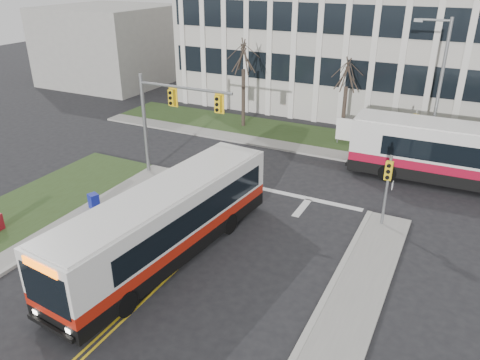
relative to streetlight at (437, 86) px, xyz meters
The scene contains 15 objects.
ground 18.81m from the streetlight, 116.37° to the right, with size 120.00×120.00×0.00m, color black.
sidewalk_cross 6.04m from the streetlight, 161.74° to the right, with size 44.00×1.60×0.14m, color #9E9B93.
building_lawn 6.23m from the streetlight, 149.29° to the left, with size 44.00×5.00×0.12m, color #2F431C.
office_building 14.15m from the streetlight, 102.38° to the left, with size 40.00×16.00×12.00m, color #B7B2A9.
building_annex 35.43m from the streetlight, 163.93° to the left, with size 12.00×12.00×8.00m, color #9E9B93.
mast_arm_signal 16.39m from the streetlight, 146.49° to the right, with size 6.11×0.38×6.20m.
signal_pole_near 9.72m from the streetlight, 95.10° to the right, with size 0.34×0.39×3.80m.
signal_pole_far 2.93m from the streetlight, 136.05° to the right, with size 0.34×0.39×3.80m.
streetlight is the anchor object (origin of this frame).
directory_sign 6.96m from the streetlight, 166.77° to the left, with size 1.50×0.12×2.00m.
tree_left 14.15m from the streetlight, behind, with size 1.80×1.80×7.70m.
tree_mid 6.36m from the streetlight, 161.65° to the left, with size 1.80×1.80×6.82m.
bus_main 18.77m from the streetlight, 118.68° to the right, with size 2.66×12.27×3.27m, color silver, non-canonical shape.
bus_cross 4.78m from the streetlight, 41.60° to the right, with size 2.85×13.16×3.51m, color silver, non-canonical shape.
newspaper_box_blue 21.21m from the streetlight, 135.82° to the right, with size 0.50×0.45×0.95m, color navy.
Camera 1 is at (10.02, -14.36, 11.92)m, focal length 35.00 mm.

